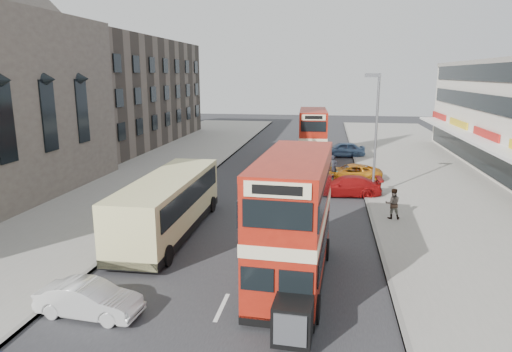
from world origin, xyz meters
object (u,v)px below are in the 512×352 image
Objects in this scene: street_lamp at (375,126)px; car_right_a at (346,186)px; bus_main at (293,220)px; car_right_b at (351,173)px; coach at (169,203)px; car_right_c at (342,149)px; cyclist at (333,174)px; car_left_front at (89,299)px; pedestrian_near at (393,203)px; bus_second at (313,137)px.

car_right_a is (-1.69, 0.00, -4.10)m from street_lamp.
bus_main is 1.92× the size of car_right_a.
car_right_b is (0.49, 4.48, -0.03)m from car_right_a.
car_right_b is (3.03, 18.06, -1.94)m from bus_main.
coach is 25.74m from car_right_c.
cyclist is (-0.86, 3.59, 0.02)m from car_right_a.
car_left_front is 16.78m from pedestrian_near.
bus_main is 5.16× the size of pedestrian_near.
car_right_c is (2.66, 28.57, -1.84)m from bus_main.
bus_main reaches higher than car_right_c.
pedestrian_near reaches higher than car_left_front.
car_right_a is at bearing -23.37° from car_left_front.
bus_second is 1.85× the size of car_right_a.
bus_main reaches higher than bus_second.
pedestrian_near reaches higher than car_right_b.
car_right_b is (3.18, -6.43, -1.86)m from bus_second.
car_left_front is 19.51m from car_right_a.
car_right_a is 15.00m from car_right_c.
bus_main is 4.26× the size of cyclist.
car_right_a is 2.21× the size of cyclist.
car_left_front is 1.70× the size of cyclist.
car_left_front is 2.06× the size of pedestrian_near.
coach is at bearing 15.28° from pedestrian_near.
bus_main reaches higher than cyclist.
bus_second is 7.41m from car_right_b.
bus_second is 28.94m from car_left_front.
bus_second is at bearing -40.76° from car_right_c.
pedestrian_near is (2.38, -5.05, 0.34)m from car_right_a.
bus_second is at bearing 71.08° from coach.
bus_main is 9.96m from pedestrian_near.
bus_second is 5.26m from car_right_c.
coach is (-10.96, -8.96, -3.16)m from street_lamp.
car_right_a is 5.60m from pedestrian_near.
car_right_b is at bearing 31.80° from cyclist.
cyclist is (1.83, -7.33, -1.81)m from bus_second.
car_right_c is (2.82, 4.08, -1.76)m from bus_second.
car_right_b is (9.65, 21.71, 0.06)m from car_left_front.
car_right_b is 2.21× the size of cyclist.
pedestrian_near is 9.23m from cyclist.
street_lamp is 20.78m from car_left_front.
car_right_b is 10.52m from car_right_c.
car_right_c is (-1.56, 15.00, -4.03)m from street_lamp.
car_left_front is 22.41m from cyclist.
cyclist is at bearing -72.68° from pedestrian_near.
street_lamp is 1.73× the size of car_right_b.
street_lamp reaches higher than pedestrian_near.
cyclist is at bearing -11.08° from car_right_c.
bus_main is (-4.23, -13.57, -2.20)m from street_lamp.
bus_main is at bearing -11.46° from car_right_c.
car_right_c is at bearing -11.44° from car_left_front.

